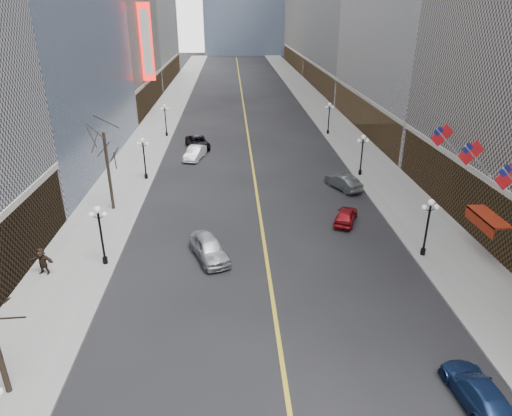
{
  "coord_description": "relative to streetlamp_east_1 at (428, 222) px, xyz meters",
  "views": [
    {
      "loc": [
        -2.41,
        0.67,
        17.26
      ],
      "look_at": [
        -1.21,
        22.56,
        7.58
      ],
      "focal_mm": 32.0,
      "sensor_mm": 36.0,
      "label": 1
    }
  ],
  "objects": [
    {
      "name": "theatre_marquee",
      "position": [
        -27.68,
        50.0,
        9.1
      ],
      "size": [
        2.0,
        0.55,
        12.0
      ],
      "color": "red",
      "rests_on": "ground"
    },
    {
      "name": "streetlamp_east_1",
      "position": [
        0.0,
        0.0,
        0.0
      ],
      "size": [
        1.26,
        0.44,
        4.52
      ],
      "color": "black",
      "rests_on": "sidewalk_east"
    },
    {
      "name": "car_sb_mid",
      "position": [
        -4.44,
        6.12,
        -2.21
      ],
      "size": [
        3.09,
        4.36,
        1.38
      ],
      "primitive_type": "imported",
      "rotation": [
        0.0,
        0.0,
        2.74
      ],
      "color": "maroon",
      "rests_on": "ground"
    },
    {
      "name": "streetlamp_west_1",
      "position": [
        -23.6,
        0.0,
        0.0
      ],
      "size": [
        1.26,
        0.44,
        4.52
      ],
      "color": "black",
      "rests_on": "sidewalk_west"
    },
    {
      "name": "tree_west_far",
      "position": [
        -25.3,
        10.0,
        3.34
      ],
      "size": [
        3.6,
        3.6,
        7.92
      ],
      "color": "#2D231C",
      "rests_on": "sidewalk_west"
    },
    {
      "name": "streetlamp_east_3",
      "position": [
        0.0,
        36.0,
        0.0
      ],
      "size": [
        1.26,
        0.44,
        4.52
      ],
      "color": "black",
      "rests_on": "sidewalk_east"
    },
    {
      "name": "car_nb_mid",
      "position": [
        -18.77,
        25.16,
        -2.12
      ],
      "size": [
        2.74,
        4.99,
        1.56
      ],
      "primitive_type": "imported",
      "rotation": [
        0.0,
        0.0,
        -0.24
      ],
      "color": "silver",
      "rests_on": "ground"
    },
    {
      "name": "sidewalk_west",
      "position": [
        -25.8,
        40.0,
        -2.83
      ],
      "size": [
        6.0,
        230.0,
        0.15
      ],
      "primitive_type": "cube",
      "color": "gray",
      "rests_on": "ground"
    },
    {
      "name": "lane_line",
      "position": [
        -11.8,
        50.0,
        -2.89
      ],
      "size": [
        0.25,
        200.0,
        0.02
      ],
      "primitive_type": "cube",
      "color": "gold",
      "rests_on": "ground"
    },
    {
      "name": "flag_5",
      "position": [
        3.51,
        7.0,
        4.39
      ],
      "size": [
        2.87,
        0.12,
        2.87
      ],
      "color": "#B2B2B7",
      "rests_on": "ground"
    },
    {
      "name": "car_sb_far",
      "position": [
        -2.8,
        14.12,
        -2.15
      ],
      "size": [
        3.33,
        4.85,
        1.51
      ],
      "primitive_type": "imported",
      "rotation": [
        0.0,
        0.0,
        3.56
      ],
      "color": "#4C5054",
      "rests_on": "ground"
    },
    {
      "name": "streetlamp_east_2",
      "position": [
        0.0,
        18.0,
        0.0
      ],
      "size": [
        1.26,
        0.44,
        4.52
      ],
      "color": "black",
      "rests_on": "sidewalk_east"
    },
    {
      "name": "streetlamp_west_2",
      "position": [
        -23.6,
        18.0,
        0.0
      ],
      "size": [
        1.26,
        0.44,
        4.52
      ],
      "color": "black",
      "rests_on": "sidewalk_west"
    },
    {
      "name": "flag_4",
      "position": [
        3.51,
        2.0,
        4.39
      ],
      "size": [
        2.87,
        0.12,
        2.87
      ],
      "color": "#B2B2B7",
      "rests_on": "ground"
    },
    {
      "name": "car_nb_near",
      "position": [
        -16.05,
        0.6,
        -2.04
      ],
      "size": [
        3.64,
        5.44,
        1.72
      ],
      "primitive_type": "imported",
      "rotation": [
        0.0,
        0.0,
        0.35
      ],
      "color": "#A7A9AF",
      "rests_on": "ground"
    },
    {
      "name": "sidewalk_east",
      "position": [
        2.2,
        40.0,
        -2.83
      ],
      "size": [
        6.0,
        230.0,
        0.15
      ],
      "primitive_type": "cube",
      "color": "gray",
      "rests_on": "ground"
    },
    {
      "name": "flag_3",
      "position": [
        3.51,
        -3.0,
        4.39
      ],
      "size": [
        2.87,
        0.12,
        2.87
      ],
      "color": "#B2B2B7",
      "rests_on": "ground"
    },
    {
      "name": "awning_c",
      "position": [
        4.3,
        -0.0,
        0.18
      ],
      "size": [
        1.4,
        4.0,
        0.93
      ],
      "color": "maroon",
      "rests_on": "ground"
    },
    {
      "name": "car_nb_far",
      "position": [
        -18.73,
        29.91,
        -2.12
      ],
      "size": [
        3.94,
        6.09,
        1.56
      ],
      "primitive_type": "imported",
      "rotation": [
        0.0,
        0.0,
        0.26
      ],
      "color": "black",
      "rests_on": "ground"
    },
    {
      "name": "streetlamp_west_3",
      "position": [
        -23.6,
        36.0,
        0.0
      ],
      "size": [
        1.26,
        0.44,
        4.52
      ],
      "color": "black",
      "rests_on": "sidewalk_west"
    },
    {
      "name": "ped_west_far",
      "position": [
        -27.52,
        -1.14,
        -1.76
      ],
      "size": [
        1.9,
        0.92,
        1.98
      ],
      "primitive_type": "imported",
      "rotation": [
        0.0,
        0.0,
        -0.22
      ],
      "color": "black",
      "rests_on": "sidewalk_west"
    },
    {
      "name": "car_sb_near",
      "position": [
        -2.87,
        -13.81,
        -2.22
      ],
      "size": [
        2.24,
        4.79,
        1.35
      ],
      "primitive_type": "imported",
      "rotation": [
        0.0,
        0.0,
        3.22
      ],
      "color": "navy",
      "rests_on": "ground"
    }
  ]
}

